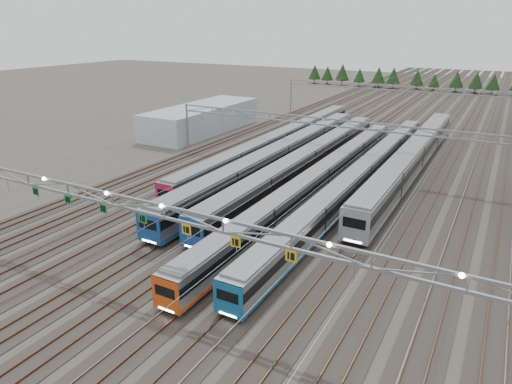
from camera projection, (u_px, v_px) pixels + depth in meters
The scene contains 13 objects.
ground at pixel (170, 291), 38.95m from camera, with size 400.00×400.00×0.00m, color #47423A.
track_bed at pixel (411, 104), 120.58m from camera, with size 54.00×260.00×5.42m.
train_a at pixel (280, 142), 79.65m from camera, with size 2.82×62.24×3.67m.
train_b at pixel (279, 157), 69.93m from camera, with size 3.06×59.71×3.98m.
train_c at pixel (306, 162), 67.88m from camera, with size 2.93×57.42×3.82m.
train_d at pixel (319, 179), 60.85m from camera, with size 2.60×63.89×3.38m.
train_e at pixel (361, 176), 62.18m from camera, with size 2.61×68.59×3.39m.
train_f at pixel (412, 158), 69.33m from camera, with size 3.19×58.37×4.16m.
gantry_near at pixel (163, 215), 36.42m from camera, with size 56.36×0.61×8.08m.
gantry_mid at pixel (334, 129), 69.60m from camera, with size 56.36×0.36×8.00m.
gantry_far at pixel (400, 93), 106.57m from camera, with size 56.36×0.36×8.00m.
west_shed at pixel (202, 118), 96.31m from camera, with size 10.00×30.00×5.36m, color #A2B7C2.
treeline at pixel (454, 79), 151.67m from camera, with size 106.40×5.60×7.02m.
Camera 1 is at (22.70, -25.89, 21.38)m, focal length 32.00 mm.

